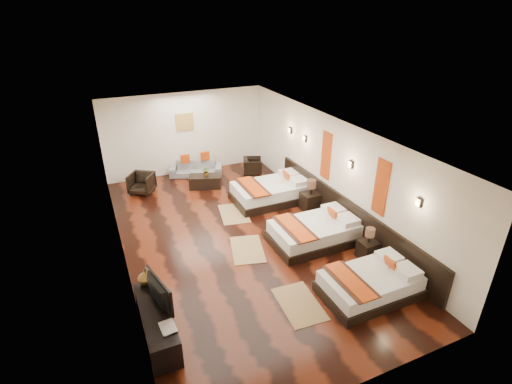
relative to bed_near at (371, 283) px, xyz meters
name	(u,v)px	position (x,y,z in m)	size (l,w,h in m)	color
floor	(237,237)	(-1.69, 3.11, -0.26)	(5.50, 9.50, 0.01)	black
ceiling	(235,131)	(-1.69, 3.11, 2.54)	(5.50, 9.50, 0.01)	white
back_wall	(185,133)	(-1.69, 7.86, 1.14)	(5.50, 0.01, 2.80)	silver
left_wall	(117,210)	(-4.44, 3.11, 1.14)	(0.01, 9.50, 2.80)	silver
right_wall	(332,170)	(1.06, 3.11, 1.14)	(0.01, 9.50, 2.80)	silver
headboard_panel	(345,214)	(1.02, 2.31, 0.19)	(0.08, 6.60, 0.90)	black
bed_near	(371,283)	(0.00, 0.00, 0.00)	(1.97, 1.24, 0.75)	black
bed_mid	(315,232)	(0.00, 2.13, 0.02)	(2.16, 1.36, 0.82)	black
bed_far	(271,192)	(0.00, 4.61, 0.04)	(2.25, 1.42, 0.86)	black
nightstand_a	(368,248)	(0.75, 1.03, 0.02)	(0.40, 0.40, 0.80)	black
nightstand_b	(310,200)	(0.75, 3.60, 0.08)	(0.48, 0.48, 0.95)	black
jute_mat_near	(299,304)	(-1.48, 0.31, -0.25)	(0.75, 1.20, 0.01)	#9C7B4F
jute_mat_mid	(247,249)	(-1.68, 2.49, -0.25)	(0.75, 1.20, 0.01)	#9C7B4F
jute_mat_far	(234,213)	(-1.34, 4.29, -0.25)	(0.75, 1.20, 0.01)	#9C7B4F
tv_console	(157,323)	(-4.19, 0.68, 0.02)	(0.50, 1.80, 0.55)	black
tv	(154,293)	(-4.14, 0.82, 0.57)	(0.96, 0.13, 0.55)	black
book	(161,330)	(-4.19, 0.18, 0.31)	(0.25, 0.33, 0.03)	black
figurine	(146,277)	(-4.19, 1.49, 0.46)	(0.31, 0.31, 0.33)	brown
sofa	(196,168)	(-1.54, 7.39, 0.00)	(1.77, 0.69, 0.52)	slate
armchair_left	(142,183)	(-3.48, 6.75, 0.07)	(0.69, 0.71, 0.65)	black
armchair_right	(253,166)	(0.31, 6.71, 0.03)	(0.62, 0.64, 0.58)	black
coffee_table	(205,181)	(-1.54, 6.34, -0.06)	(1.00, 0.50, 0.40)	black
table_plant	(206,171)	(-1.48, 6.33, 0.29)	(0.27, 0.23, 0.30)	#24551C
orange_panel_a	(381,187)	(1.04, 1.21, 1.44)	(0.04, 0.40, 1.30)	#D86014
orange_panel_b	(326,156)	(1.04, 3.41, 1.44)	(0.04, 0.40, 1.30)	#D86014
sconce_near	(419,202)	(1.01, 0.11, 1.59)	(0.07, 0.12, 0.18)	black
sconce_mid	(351,164)	(1.01, 2.31, 1.59)	(0.07, 0.12, 0.18)	black
sconce_far	(305,139)	(1.01, 4.51, 1.59)	(0.07, 0.12, 0.18)	black
sconce_lounge	(290,130)	(1.01, 5.41, 1.59)	(0.07, 0.12, 0.18)	black
gold_artwork	(185,122)	(-1.69, 7.84, 1.54)	(0.60, 0.04, 0.60)	#AD873F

